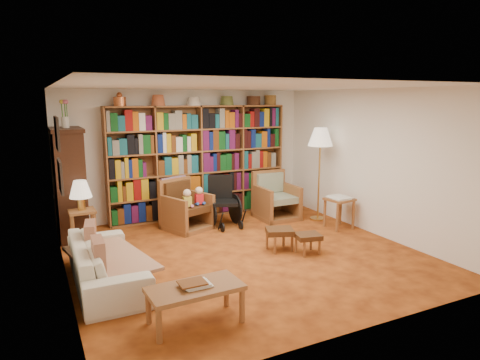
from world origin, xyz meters
TOP-DOWN VIEW (x-y plane):
  - floor at (0.00, 0.00)m, footprint 5.00×5.00m
  - ceiling at (0.00, 0.00)m, footprint 5.00×5.00m
  - wall_back at (0.00, 2.50)m, footprint 5.00×0.00m
  - wall_front at (0.00, -2.50)m, footprint 5.00×0.00m
  - wall_left at (-2.50, 0.00)m, footprint 0.00×5.00m
  - wall_right at (2.50, 0.00)m, footprint 0.00×5.00m
  - bookshelf at (0.20, 2.33)m, footprint 3.60×0.30m
  - curio_cabinet at (-2.25, 2.00)m, footprint 0.50×0.95m
  - framed_pictures at (-2.48, 0.30)m, footprint 0.03×0.52m
  - sofa at (-2.05, -0.19)m, footprint 1.97×0.78m
  - sofa_throw at (-2.00, -0.19)m, footprint 1.05×1.59m
  - cushion_left at (-2.18, 0.16)m, footprint 0.20×0.43m
  - cushion_right at (-2.18, -0.54)m, footprint 0.14×0.41m
  - side_table_lamp at (-2.15, 1.41)m, footprint 0.41×0.41m
  - table_lamp at (-2.15, 1.41)m, footprint 0.35×0.35m
  - armchair_leather at (-0.36, 1.66)m, footprint 0.98×0.98m
  - armchair_sage at (1.46, 1.55)m, footprint 0.74×0.77m
  - wheelchair at (0.33, 1.50)m, footprint 0.59×0.75m
  - floor_lamp at (2.15, 1.04)m, footprint 0.48×0.48m
  - side_table_papers at (2.15, 0.40)m, footprint 0.50×0.50m
  - footstool_a at (0.88, -0.44)m, footprint 0.43×0.38m
  - footstool_b at (0.57, -0.12)m, footprint 0.51×0.47m
  - coffee_table at (-1.38, -1.62)m, footprint 1.00×0.53m

SIDE VIEW (x-z plane):
  - floor at x=0.00m, z-range 0.00..0.00m
  - footstool_a at x=0.88m, z-range 0.10..0.41m
  - footstool_b at x=0.57m, z-range 0.11..0.46m
  - sofa at x=-2.05m, z-range 0.00..0.57m
  - sofa_throw at x=-2.00m, z-range 0.28..0.32m
  - armchair_sage at x=1.46m, z-range -0.11..0.81m
  - coffee_table at x=-1.38m, z-range 0.13..0.59m
  - armchair_leather at x=-0.36m, z-range -0.08..0.83m
  - wheelchair at x=0.33m, z-range -0.04..0.89m
  - side_table_lamp at x=-2.15m, z-range 0.14..0.74m
  - cushion_right at x=-2.18m, z-range 0.25..0.65m
  - cushion_left at x=-2.18m, z-range 0.24..0.66m
  - side_table_papers at x=2.15m, z-range 0.16..0.75m
  - table_lamp at x=-2.15m, z-range 0.69..1.16m
  - curio_cabinet at x=-2.25m, z-range -0.25..2.15m
  - bookshelf at x=0.20m, z-range -0.04..2.38m
  - wall_back at x=0.00m, z-range -1.25..3.75m
  - wall_front at x=0.00m, z-range -1.25..3.75m
  - wall_left at x=-2.50m, z-range -1.25..3.75m
  - wall_right at x=2.50m, z-range -1.25..3.75m
  - floor_lamp at x=2.15m, z-range 0.65..2.44m
  - framed_pictures at x=-2.48m, z-range 1.14..2.11m
  - ceiling at x=0.00m, z-range 2.50..2.50m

